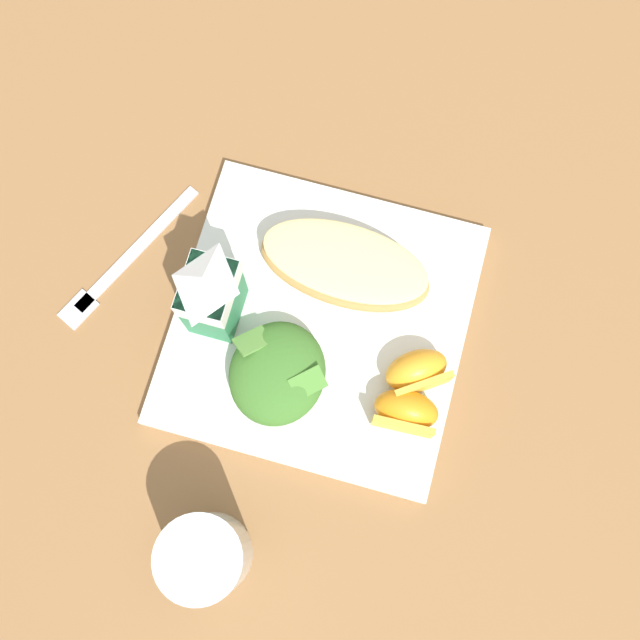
{
  "coord_description": "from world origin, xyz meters",
  "views": [
    {
      "loc": [
        -0.17,
        -0.05,
        0.74
      ],
      "look_at": [
        0.0,
        0.0,
        0.03
      ],
      "focal_mm": 43.07,
      "sensor_mm": 36.0,
      "label": 1
    }
  ],
  "objects": [
    {
      "name": "white_plate",
      "position": [
        0.0,
        0.0,
        0.01
      ],
      "size": [
        0.28,
        0.28,
        0.02
      ],
      "primitive_type": "cube",
      "color": "white",
      "rests_on": "ground"
    },
    {
      "name": "drinking_clear_cup",
      "position": [
        -0.24,
        0.04,
        0.05
      ],
      "size": [
        0.07,
        0.07,
        0.09
      ],
      "primitive_type": "cylinder",
      "color": "silver",
      "rests_on": "ground"
    },
    {
      "name": "orange_wedge_middle",
      "position": [
        -0.03,
        -0.1,
        0.04
      ],
      "size": [
        0.06,
        0.07,
        0.04
      ],
      "color": "orange",
      "rests_on": "white_plate"
    },
    {
      "name": "green_salad_pile",
      "position": [
        -0.06,
        0.02,
        0.04
      ],
      "size": [
        0.1,
        0.1,
        0.04
      ],
      "color": "#3D7028",
      "rests_on": "white_plate"
    },
    {
      "name": "ground",
      "position": [
        0.0,
        0.0,
        0.0
      ],
      "size": [
        3.0,
        3.0,
        0.0
      ],
      "primitive_type": "plane",
      "color": "olive"
    },
    {
      "name": "milk_carton",
      "position": [
        -0.02,
        0.1,
        0.08
      ],
      "size": [
        0.06,
        0.04,
        0.11
      ],
      "color": "#2D8451",
      "rests_on": "white_plate"
    },
    {
      "name": "cheesy_pizza_bread",
      "position": [
        0.06,
        -0.01,
        0.03
      ],
      "size": [
        0.09,
        0.17,
        0.04
      ],
      "color": "tan",
      "rests_on": "white_plate"
    },
    {
      "name": "metal_fork",
      "position": [
        0.01,
        0.21,
        0.0
      ],
      "size": [
        0.18,
        0.1,
        0.01
      ],
      "color": "silver",
      "rests_on": "ground"
    },
    {
      "name": "orange_wedge_front",
      "position": [
        -0.07,
        -0.1,
        0.04
      ],
      "size": [
        0.04,
        0.06,
        0.04
      ],
      "color": "orange",
      "rests_on": "white_plate"
    }
  ]
}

